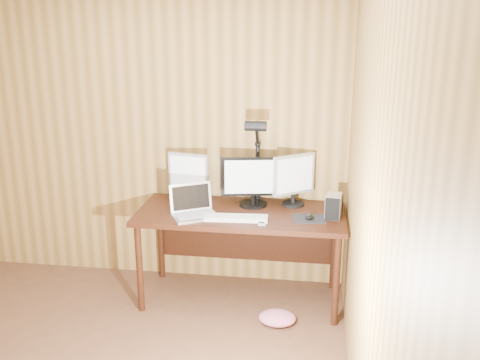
% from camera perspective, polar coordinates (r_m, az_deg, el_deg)
% --- Properties ---
extents(room_shell, '(4.00, 4.00, 4.00)m').
position_cam_1_polar(room_shell, '(2.81, -23.94, -3.93)').
color(room_shell, '#53331F').
rests_on(room_shell, ground).
extents(desk, '(1.60, 0.70, 0.75)m').
position_cam_1_polar(desk, '(4.25, 0.23, -4.59)').
color(desk, black).
rests_on(desk, floor).
extents(monitor_center, '(0.51, 0.22, 0.40)m').
position_cam_1_polar(monitor_center, '(4.21, 1.40, -0.08)').
color(monitor_center, black).
rests_on(monitor_center, desk).
extents(monitor_left, '(0.34, 0.16, 0.39)m').
position_cam_1_polar(monitor_left, '(4.36, -5.51, 0.47)').
color(monitor_left, black).
rests_on(monitor_left, desk).
extents(monitor_right, '(0.32, 0.24, 0.41)m').
position_cam_1_polar(monitor_right, '(4.23, 5.76, 0.16)').
color(monitor_right, black).
rests_on(monitor_right, desk).
extents(laptop, '(0.41, 0.38, 0.23)m').
position_cam_1_polar(laptop, '(4.06, -5.00, -2.99)').
color(laptop, silver).
rests_on(laptop, desk).
extents(keyboard, '(0.49, 0.17, 0.02)m').
position_cam_1_polar(keyboard, '(3.98, -0.47, -4.04)').
color(keyboard, white).
rests_on(keyboard, desk).
extents(mousepad, '(0.26, 0.22, 0.00)m').
position_cam_1_polar(mousepad, '(4.02, 7.40, -4.12)').
color(mousepad, black).
rests_on(mousepad, desk).
extents(mouse, '(0.07, 0.11, 0.04)m').
position_cam_1_polar(mouse, '(4.01, 7.41, -3.85)').
color(mouse, black).
rests_on(mouse, mousepad).
extents(hard_drive, '(0.13, 0.18, 0.18)m').
position_cam_1_polar(hard_drive, '(4.06, 9.93, -2.73)').
color(hard_drive, silver).
rests_on(hard_drive, desk).
extents(phone, '(0.07, 0.11, 0.01)m').
position_cam_1_polar(phone, '(3.91, 2.28, -4.53)').
color(phone, silver).
rests_on(phone, desk).
extents(speaker, '(0.06, 0.06, 0.13)m').
position_cam_1_polar(speaker, '(4.21, 10.54, -2.38)').
color(speaker, black).
rests_on(speaker, desk).
extents(desk_lamp, '(0.17, 0.24, 0.73)m').
position_cam_1_polar(desk_lamp, '(4.21, 1.78, 3.36)').
color(desk_lamp, black).
rests_on(desk_lamp, desk).
extents(fabric_pile, '(0.34, 0.31, 0.09)m').
position_cam_1_polar(fabric_pile, '(4.12, 4.00, -14.47)').
color(fabric_pile, '#D36681').
rests_on(fabric_pile, floor).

